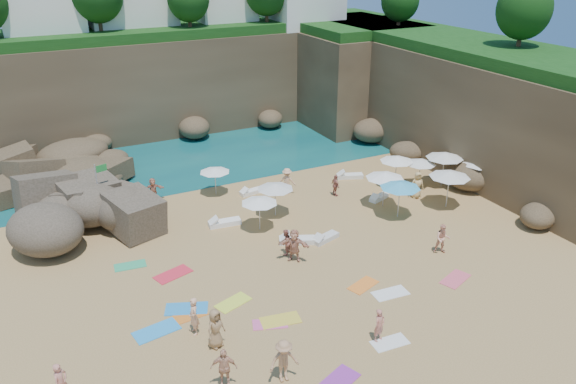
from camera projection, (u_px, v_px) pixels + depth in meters
name	position (u px, v px, depth m)	size (l,w,h in m)	color
ground	(280.00, 253.00, 30.13)	(120.00, 120.00, 0.00)	tan
seawater	(145.00, 113.00, 54.56)	(120.00, 120.00, 0.00)	#0C4751
cliff_back	(176.00, 81.00, 49.67)	(44.00, 8.00, 8.00)	brown
cliff_right	(457.00, 103.00, 42.81)	(8.00, 30.00, 8.00)	brown
cliff_corner	(350.00, 75.00, 51.76)	(10.00, 12.00, 8.00)	brown
rock_promontory	(35.00, 184.00, 38.65)	(12.00, 7.00, 2.00)	brown
rock_outcrop	(86.00, 225.00, 33.06)	(7.12, 5.34, 2.85)	brown
flag_pole	(100.00, 185.00, 32.63)	(0.70, 0.23, 3.66)	silver
parasol_0	(215.00, 170.00, 36.45)	(1.99, 1.99, 1.88)	silver
parasol_1	(275.00, 186.00, 33.53)	(2.22, 2.22, 2.10)	silver
parasol_2	(397.00, 159.00, 37.61)	(2.27, 2.27, 2.15)	silver
parasol_3	(421.00, 162.00, 37.53)	(2.10, 2.10, 1.99)	silver
parasol_4	(385.00, 175.00, 34.67)	(2.40, 2.40, 2.27)	silver
parasol_5	(259.00, 201.00, 31.90)	(2.11, 2.11, 2.00)	silver
parasol_7	(445.00, 155.00, 37.63)	(2.50, 2.50, 2.36)	silver
parasol_8	(480.00, 162.00, 37.16)	(2.22, 2.22, 2.10)	silver
parasol_10	(400.00, 185.00, 33.27)	(2.43, 2.43, 2.30)	silver
parasol_11	(450.00, 174.00, 34.54)	(2.54, 2.54, 2.40)	silver
lounger_0	(225.00, 223.00, 33.06)	(1.90, 0.63, 0.30)	white
lounger_1	(252.00, 192.00, 37.19)	(1.64, 0.55, 0.25)	white
lounger_2	(379.00, 198.00, 36.36)	(1.55, 0.52, 0.24)	white
lounger_3	(297.00, 240.00, 31.12)	(1.99, 0.66, 0.31)	white
lounger_4	(350.00, 176.00, 39.62)	(1.84, 0.61, 0.29)	white
lounger_5	(326.00, 238.00, 31.38)	(1.71, 0.57, 0.27)	silver
towel_0	(156.00, 331.00, 24.12)	(1.94, 0.97, 0.03)	#2991DB
towel_1	(270.00, 324.00, 24.56)	(1.52, 0.76, 0.03)	#DF5692
towel_2	(190.00, 315.00, 25.13)	(1.49, 0.74, 0.03)	orange
towel_4	(233.00, 303.00, 26.01)	(1.68, 0.84, 0.03)	#DAEA3D
towel_5	(390.00, 293.00, 26.68)	(1.73, 0.86, 0.03)	white
towel_6	(337.00, 382.00, 21.33)	(1.86, 0.93, 0.03)	purple
towel_7	(173.00, 274.00, 28.21)	(1.86, 0.93, 0.03)	red
towel_8	(187.00, 309.00, 25.57)	(1.93, 0.96, 0.03)	#2685CC
towel_9	(455.00, 279.00, 27.81)	(1.75, 0.87, 0.03)	#DE5668
towel_10	(363.00, 285.00, 27.32)	(1.60, 0.80, 0.03)	orange
towel_11	(130.00, 266.00, 28.96)	(1.60, 0.80, 0.03)	#2EA36B
towel_12	(280.00, 320.00, 24.80)	(1.77, 0.89, 0.03)	gold
towel_13	(390.00, 343.00, 23.42)	(1.57, 0.78, 0.03)	white
person_stand_0	(61.00, 383.00, 20.19)	(0.59, 0.39, 1.63)	tan
person_stand_1	(285.00, 242.00, 29.76)	(0.70, 0.55, 1.45)	#AA6455
person_stand_2	(287.00, 181.00, 36.91)	(1.14, 0.47, 1.77)	#E1AB80
person_stand_3	(335.00, 185.00, 36.63)	(0.86, 0.36, 1.47)	#AA6455
person_stand_4	(417.00, 185.00, 36.29)	(0.87, 0.47, 1.78)	tan
person_stand_5	(153.00, 189.00, 36.06)	(1.39, 0.40, 1.49)	tan
person_stand_6	(194.00, 316.00, 23.66)	(0.63, 0.41, 1.73)	#F0AF88
person_lie_0	(284.00, 375.00, 21.33)	(1.17, 1.81, 0.48)	tan
person_lie_1	(225.00, 382.00, 21.05)	(1.00, 1.70, 0.42)	#DFA27E
person_lie_2	(216.00, 342.00, 23.14)	(0.86, 1.76, 0.47)	#97724B
person_lie_3	(294.00, 256.00, 29.36)	(1.65, 1.78, 0.47)	tan
person_lie_4	(378.00, 337.00, 23.50)	(0.55, 1.50, 0.36)	#C57462
person_lie_5	(441.00, 248.00, 30.06)	(0.80, 1.64, 0.62)	#F0A788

